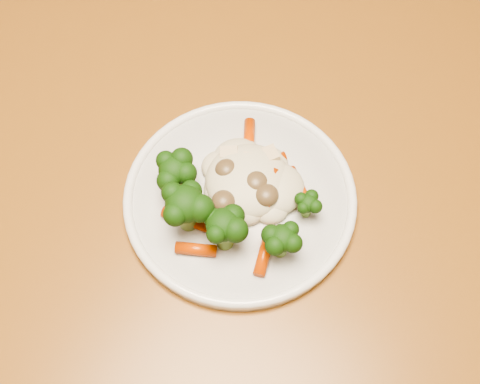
# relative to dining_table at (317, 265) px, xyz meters

# --- Properties ---
(dining_table) EXTENTS (1.35, 1.00, 0.75)m
(dining_table) POSITION_rel_dining_table_xyz_m (0.00, 0.00, 0.00)
(dining_table) COLOR #915921
(dining_table) RESTS_ON ground
(plate) EXTENTS (0.24, 0.24, 0.01)m
(plate) POSITION_rel_dining_table_xyz_m (-0.09, -0.02, 0.10)
(plate) COLOR white
(plate) RESTS_ON dining_table
(meal) EXTENTS (0.17, 0.17, 0.05)m
(meal) POSITION_rel_dining_table_xyz_m (-0.10, -0.04, 0.13)
(meal) COLOR beige
(meal) RESTS_ON plate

